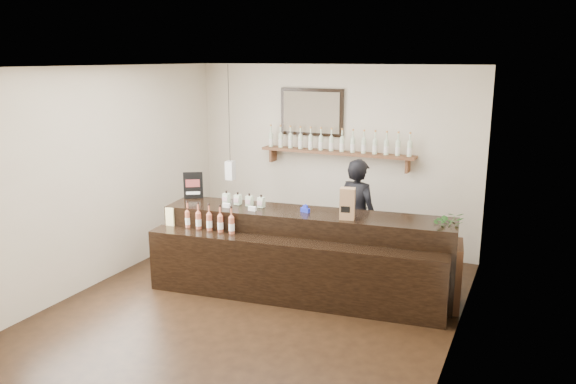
% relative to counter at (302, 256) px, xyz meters
% --- Properties ---
extents(ground, '(5.00, 5.00, 0.00)m').
position_rel_counter_xyz_m(ground, '(-0.31, -0.57, -0.48)').
color(ground, black).
rests_on(ground, ground).
extents(room_shell, '(5.00, 5.00, 5.00)m').
position_rel_counter_xyz_m(room_shell, '(-0.31, -0.57, 1.22)').
color(room_shell, beige).
rests_on(room_shell, ground).
extents(back_wall_decor, '(2.66, 0.96, 1.69)m').
position_rel_counter_xyz_m(back_wall_decor, '(-0.45, 1.81, 1.27)').
color(back_wall_decor, brown).
rests_on(back_wall_decor, ground).
extents(counter, '(3.70, 1.39, 1.19)m').
position_rel_counter_xyz_m(counter, '(0.00, 0.00, 0.00)').
color(counter, black).
rests_on(counter, ground).
extents(promo_sign, '(0.23, 0.15, 0.37)m').
position_rel_counter_xyz_m(promo_sign, '(-1.67, 0.13, 0.72)').
color(promo_sign, black).
rests_on(promo_sign, counter).
extents(paper_bag, '(0.20, 0.16, 0.38)m').
position_rel_counter_xyz_m(paper_bag, '(0.57, 0.04, 0.73)').
color(paper_bag, '#886142').
rests_on(paper_bag, counter).
extents(tape_dispenser, '(0.13, 0.07, 0.10)m').
position_rel_counter_xyz_m(tape_dispenser, '(-0.01, 0.11, 0.58)').
color(tape_dispenser, '#1B29BD').
rests_on(tape_dispenser, counter).
extents(side_cabinet, '(0.47, 0.59, 0.79)m').
position_rel_counter_xyz_m(side_cabinet, '(1.69, 0.34, -0.09)').
color(side_cabinet, brown).
rests_on(side_cabinet, ground).
extents(potted_plant, '(0.45, 0.43, 0.40)m').
position_rel_counter_xyz_m(potted_plant, '(1.69, 0.34, 0.51)').
color(potted_plant, '#366D2B').
rests_on(potted_plant, side_cabinet).
extents(shopkeeper, '(0.75, 0.59, 1.79)m').
position_rel_counter_xyz_m(shopkeeper, '(0.40, 0.98, 0.42)').
color(shopkeeper, black).
rests_on(shopkeeper, ground).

